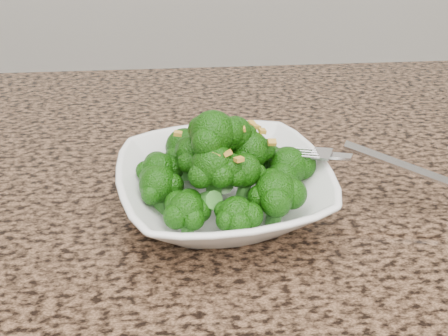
{
  "coord_description": "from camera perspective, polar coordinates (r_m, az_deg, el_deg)",
  "views": [
    {
      "loc": [
        0.06,
        -0.04,
        1.22
      ],
      "look_at": [
        0.1,
        0.42,
        0.95
      ],
      "focal_mm": 45.0,
      "sensor_mm": 36.0,
      "label": 1
    }
  ],
  "objects": [
    {
      "name": "bowl",
      "position": [
        0.55,
        0.0,
        -2.23
      ],
      "size": [
        0.23,
        0.23,
        0.05
      ],
      "primitive_type": "imported",
      "rotation": [
        0.0,
        0.0,
        0.15
      ],
      "color": "white",
      "rests_on": "granite_counter"
    },
    {
      "name": "broccoli_pile",
      "position": [
        0.52,
        0.0,
        3.36
      ],
      "size": [
        0.18,
        0.18,
        0.07
      ],
      "primitive_type": null,
      "color": "#165109",
      "rests_on": "bowl"
    },
    {
      "name": "garlic_topping",
      "position": [
        0.5,
        0.0,
        7.22
      ],
      "size": [
        0.11,
        0.11,
        0.01
      ],
      "primitive_type": null,
      "color": "gold",
      "rests_on": "broccoli_pile"
    },
    {
      "name": "granite_counter",
      "position": [
        0.48,
        -11.04,
        -14.43
      ],
      "size": [
        1.64,
        1.04,
        0.03
      ],
      "primitive_type": "cube",
      "color": "brown",
      "rests_on": "cabinet"
    },
    {
      "name": "fork",
      "position": [
        0.55,
        12.13,
        1.19
      ],
      "size": [
        0.17,
        0.1,
        0.01
      ],
      "primitive_type": null,
      "rotation": [
        0.0,
        0.0,
        -0.44
      ],
      "color": "silver",
      "rests_on": "bowl"
    }
  ]
}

